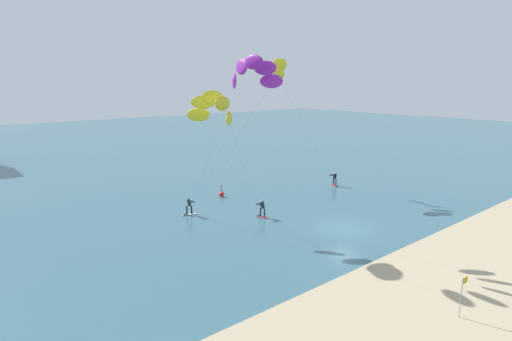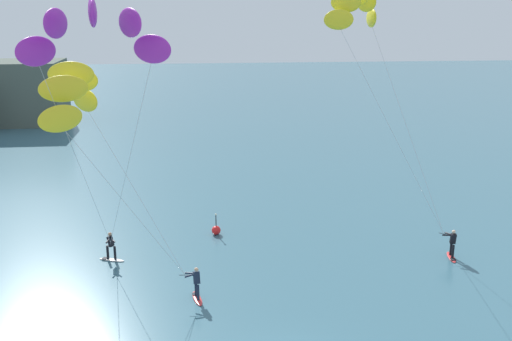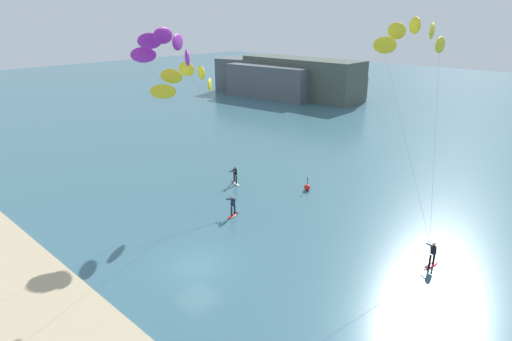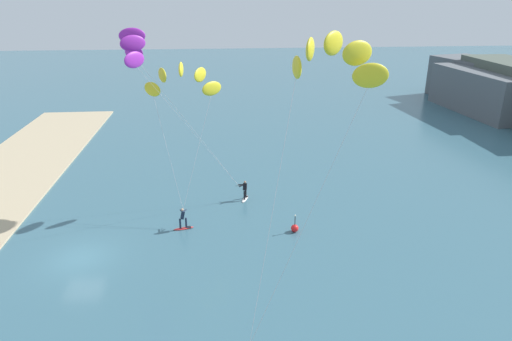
# 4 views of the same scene
# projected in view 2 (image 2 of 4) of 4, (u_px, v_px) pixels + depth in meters

# --- Properties ---
(kitesurfer_nearshore) EXTENTS (5.65, 9.48, 14.09)m
(kitesurfer_nearshore) POSITION_uv_depth(u_px,v_px,m) (95.00, 44.00, 22.11)
(kitesurfer_nearshore) COLOR white
(kitesurfer_nearshore) RESTS_ON ground
(kitesurfer_mid_water) EXTENTS (6.46, 6.18, 11.47)m
(kitesurfer_mid_water) POSITION_uv_depth(u_px,v_px,m) (77.00, 100.00, 25.38)
(kitesurfer_mid_water) COLOR red
(kitesurfer_mid_water) RESTS_ON ground
(kitesurfer_far_out) EXTENTS (7.38, 7.64, 14.77)m
(kitesurfer_far_out) POSITION_uv_depth(u_px,v_px,m) (360.00, 18.00, 33.19)
(kitesurfer_far_out) COLOR red
(kitesurfer_far_out) RESTS_ON ground
(marker_buoy) EXTENTS (0.56, 0.56, 1.38)m
(marker_buoy) POSITION_uv_depth(u_px,v_px,m) (216.00, 230.00, 36.23)
(marker_buoy) COLOR red
(marker_buoy) RESTS_ON ground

